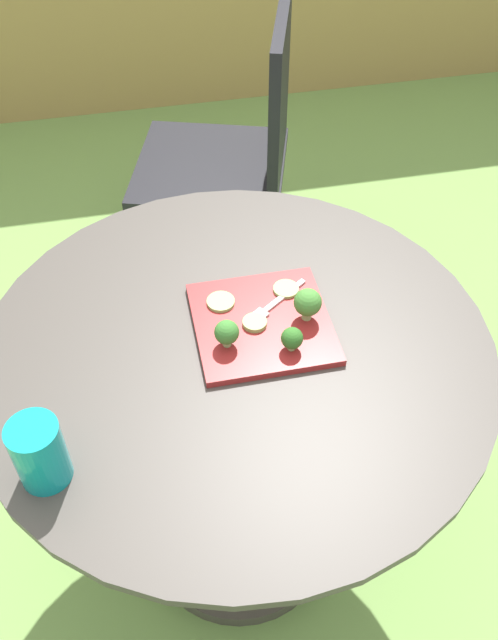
{
  "coord_description": "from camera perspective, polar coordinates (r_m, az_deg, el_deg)",
  "views": [
    {
      "loc": [
        -0.14,
        -0.81,
        1.65
      ],
      "look_at": [
        0.03,
        0.02,
        0.76
      ],
      "focal_mm": 39.5,
      "sensor_mm": 36.0,
      "label": 1
    }
  ],
  "objects": [
    {
      "name": "fork",
      "position": [
        1.28,
        1.79,
        1.13
      ],
      "size": [
        0.14,
        0.1,
        0.0
      ],
      "color": "silver",
      "rests_on": "salad_plate"
    },
    {
      "name": "patio_chair",
      "position": [
        2.11,
        -0.72,
        14.18
      ],
      "size": [
        0.55,
        0.55,
        0.9
      ],
      "color": "black",
      "rests_on": "ground_plane"
    },
    {
      "name": "broccoli_floret_0",
      "position": [
        1.2,
        -1.82,
        -1.03
      ],
      "size": [
        0.04,
        0.04,
        0.05
      ],
      "color": "#99B770",
      "rests_on": "salad_plate"
    },
    {
      "name": "broccoli_floret_2",
      "position": [
        1.2,
        3.5,
        -1.5
      ],
      "size": [
        0.04,
        0.04,
        0.05
      ],
      "color": "#99B770",
      "rests_on": "salad_plate"
    },
    {
      "name": "cucumber_slice_2",
      "position": [
        1.25,
        0.47,
        -0.22
      ],
      "size": [
        0.04,
        0.04,
        0.01
      ],
      "primitive_type": "cylinder",
      "color": "#8EB766",
      "rests_on": "salad_plate"
    },
    {
      "name": "drinking_glass",
      "position": [
        1.08,
        -16.54,
        -10.46
      ],
      "size": [
        0.08,
        0.08,
        0.12
      ],
      "color": "#0F8C93",
      "rests_on": "patio_table"
    },
    {
      "name": "cucumber_slice_0",
      "position": [
        1.29,
        -2.3,
        1.49
      ],
      "size": [
        0.05,
        0.05,
        0.01
      ],
      "primitive_type": "cylinder",
      "color": "#8EB766",
      "rests_on": "salad_plate"
    },
    {
      "name": "ground_plane",
      "position": [
        1.84,
        -0.76,
        -17.15
      ],
      "size": [
        12.0,
        12.0,
        0.0
      ],
      "primitive_type": "plane",
      "color": "#70994C"
    },
    {
      "name": "salad_plate",
      "position": [
        1.26,
        1.07,
        -0.27
      ],
      "size": [
        0.24,
        0.24,
        0.01
      ],
      "primitive_type": "cube",
      "color": "maroon",
      "rests_on": "patio_table"
    },
    {
      "name": "cucumber_slice_1",
      "position": [
        1.31,
        3.01,
        2.53
      ],
      "size": [
        0.05,
        0.05,
        0.01
      ],
      "primitive_type": "cylinder",
      "color": "#8EB766",
      "rests_on": "salad_plate"
    },
    {
      "name": "patio_table",
      "position": [
        1.44,
        -0.95,
        -8.8
      ],
      "size": [
        0.92,
        0.92,
        0.72
      ],
      "color": "#423D38",
      "rests_on": "ground_plane"
    },
    {
      "name": "broccoli_floret_1",
      "position": [
        1.24,
        4.78,
        1.39
      ],
      "size": [
        0.05,
        0.05,
        0.06
      ],
      "color": "#99B770",
      "rests_on": "salad_plate"
    }
  ]
}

